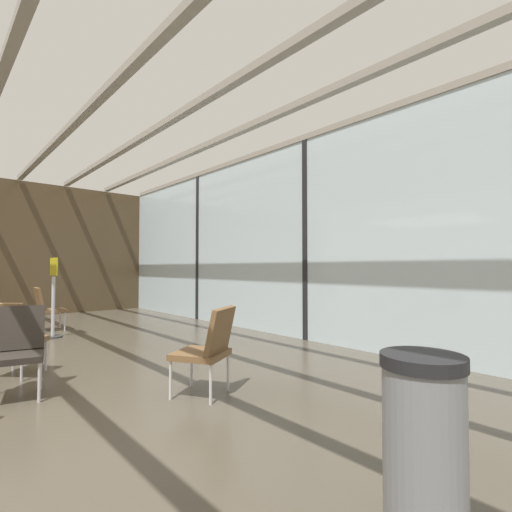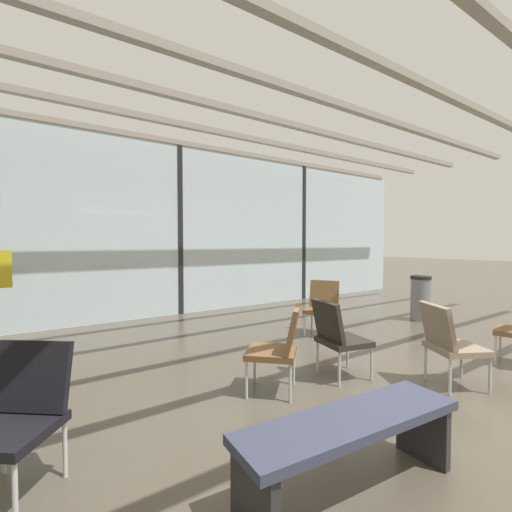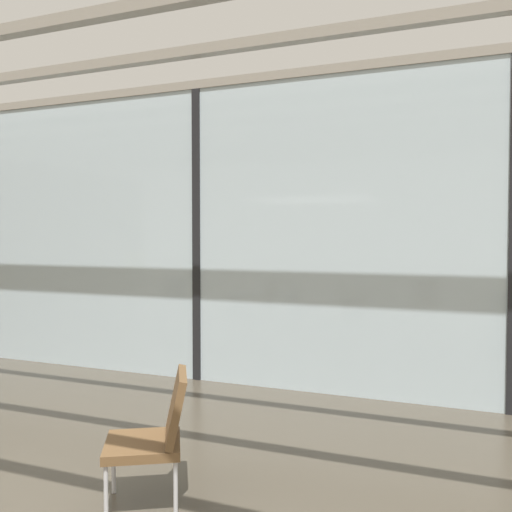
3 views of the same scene
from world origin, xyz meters
name	(u,v)px [view 2 (image 2 of 3)]	position (x,y,z in m)	size (l,w,h in m)	color
ground_plane	(408,408)	(0.00, 0.00, 0.00)	(60.00, 60.00, 0.00)	#4C4438
glass_curtain_wall	(180,230)	(0.00, 5.20, 1.76)	(14.00, 0.08, 3.53)	silver
window_mullion_1	(180,230)	(0.00, 5.20, 1.76)	(0.10, 0.12, 3.53)	black
window_mullion_2	(303,233)	(3.50, 5.20, 1.76)	(0.10, 0.12, 3.53)	black
ceiling_slats	(278,85)	(0.00, 1.90, 3.58)	(13.72, 6.72, 0.10)	gray
parked_airplane	(159,222)	(1.59, 10.84, 2.24)	(11.55, 4.48, 4.48)	#B2BCD6
lounge_chair_0	(337,334)	(0.01, 0.86, 0.49)	(0.62, 0.58, 0.87)	#28231E
lounge_chair_1	(280,344)	(-0.75, 0.93, 0.49)	(0.71, 0.71, 0.87)	brown
lounge_chair_2	(19,409)	(-2.92, 0.77, 0.49)	(0.70, 0.71, 0.87)	black
lounge_chair_3	(449,340)	(0.77, 0.03, 0.49)	(0.69, 0.68, 0.87)	#7F705B
lounge_chair_5	(322,304)	(1.24, 2.29, 0.49)	(0.70, 0.68, 0.87)	brown
waiting_bench	(352,433)	(-1.29, -0.42, 0.36)	(1.53, 0.54, 0.47)	#33384C
trash_bin	(420,298)	(3.54, 1.91, 0.43)	(0.38, 0.38, 0.86)	slate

